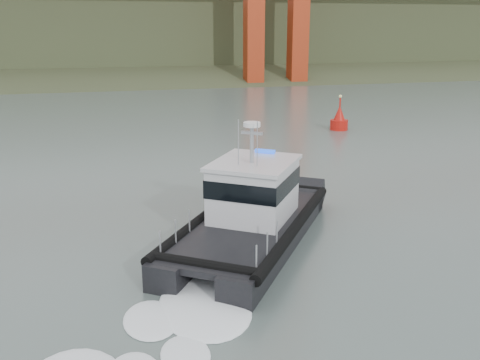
% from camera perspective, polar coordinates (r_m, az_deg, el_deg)
% --- Properties ---
extents(ground, '(400.00, 400.00, 0.00)m').
position_cam_1_polar(ground, '(20.15, 10.75, -13.81)').
color(ground, '#586861').
rests_on(ground, ground).
extents(headlands, '(500.00, 105.36, 27.12)m').
position_cam_1_polar(headlands, '(141.42, -11.68, 14.67)').
color(headlands, '#374427').
rests_on(headlands, ground).
extents(patrol_boat, '(10.68, 12.66, 5.97)m').
position_cam_1_polar(patrol_boat, '(25.30, 1.19, -3.41)').
color(patrol_boat, black).
rests_on(patrol_boat, ground).
extents(nav_buoy, '(1.75, 1.75, 3.65)m').
position_cam_1_polar(nav_buoy, '(54.05, 10.53, 6.30)').
color(nav_buoy, '#B6130C').
rests_on(nav_buoy, ground).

